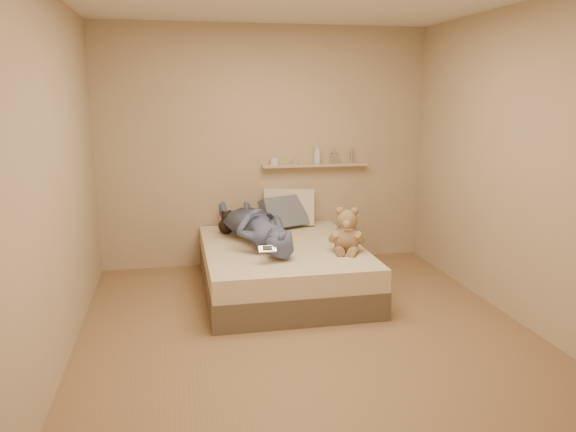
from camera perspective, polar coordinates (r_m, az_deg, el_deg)
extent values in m
plane|color=#866045|center=(4.70, 1.61, -11.26)|extent=(3.80, 3.80, 0.00)
plane|color=tan|center=(6.20, -2.32, 6.97)|extent=(3.60, 0.00, 3.60)
plane|color=tan|center=(2.56, 11.46, -1.13)|extent=(3.60, 0.00, 3.60)
plane|color=tan|center=(4.31, -22.32, 3.64)|extent=(0.00, 3.80, 3.80)
plane|color=tan|center=(5.07, 22.02, 4.85)|extent=(0.00, 3.80, 3.80)
cube|color=brown|center=(5.51, -0.59, -6.25)|extent=(1.50, 1.90, 0.25)
cube|color=beige|center=(5.44, -0.59, -4.01)|extent=(1.48, 1.88, 0.20)
cube|color=silver|center=(4.80, -2.11, -3.36)|extent=(0.15, 0.07, 0.05)
cube|color=black|center=(4.79, -2.10, -3.23)|extent=(0.08, 0.04, 0.03)
sphere|color=#90784F|center=(5.20, 5.98, -2.22)|extent=(0.26, 0.26, 0.26)
sphere|color=#91724F|center=(5.14, 6.01, -0.41)|extent=(0.19, 0.19, 0.19)
sphere|color=#91774F|center=(5.12, 5.28, 0.53)|extent=(0.07, 0.07, 0.07)
sphere|color=#8B634C|center=(5.12, 6.79, 0.49)|extent=(0.07, 0.07, 0.07)
sphere|color=#9E7657|center=(5.06, 5.99, -0.80)|extent=(0.08, 0.08, 0.08)
cylinder|color=#A47E57|center=(5.17, 4.66, -2.10)|extent=(0.07, 0.17, 0.15)
cylinder|color=#92784E|center=(5.16, 7.28, -2.17)|extent=(0.15, 0.17, 0.15)
cylinder|color=#885F49|center=(5.12, 5.23, -3.50)|extent=(0.10, 0.18, 0.08)
cylinder|color=#A07D55|center=(5.12, 6.62, -3.53)|extent=(0.15, 0.19, 0.08)
cylinder|color=beige|center=(5.16, 5.99, -1.26)|extent=(0.17, 0.17, 0.02)
sphere|color=black|center=(5.86, -6.29, -1.02)|extent=(0.16, 0.16, 0.16)
sphere|color=black|center=(5.83, -6.28, -0.04)|extent=(0.11, 0.11, 0.11)
sphere|color=black|center=(5.81, -6.62, 0.36)|extent=(0.04, 0.04, 0.04)
sphere|color=black|center=(5.84, -5.96, 0.43)|extent=(0.04, 0.04, 0.04)
cube|color=beige|center=(6.20, 0.11, 0.91)|extent=(0.59, 0.34, 0.42)
cube|color=slate|center=(6.06, -0.41, 0.34)|extent=(0.57, 0.44, 0.37)
imported|color=#484D72|center=(5.47, -3.33, -0.92)|extent=(0.81, 1.56, 0.36)
cube|color=tan|center=(6.27, 2.77, 5.19)|extent=(1.20, 0.12, 0.03)
cylinder|color=silver|center=(6.17, -1.38, 5.59)|extent=(0.09, 0.09, 0.08)
cylinder|color=#BBABA0|center=(6.22, 0.72, 5.52)|extent=(0.07, 0.07, 0.05)
imported|color=silver|center=(6.27, 2.99, 6.26)|extent=(0.11, 0.11, 0.20)
imported|color=#B9BABE|center=(6.32, 4.72, 6.12)|extent=(0.08, 0.08, 0.17)
cylinder|color=#BABBBF|center=(6.38, 6.47, 6.14)|extent=(0.04, 0.04, 0.17)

